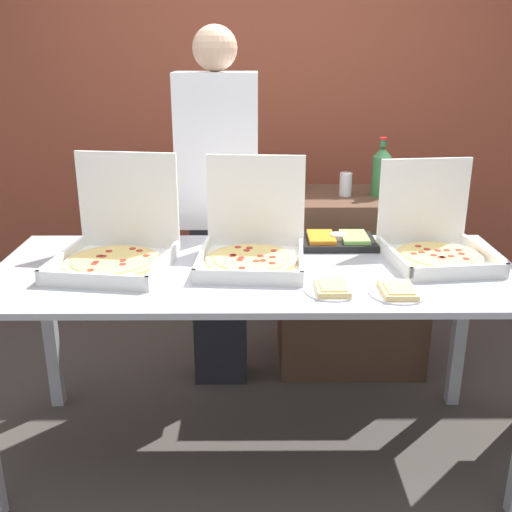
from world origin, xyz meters
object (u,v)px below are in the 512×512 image
object	(u,v)px
paper_plate_front_right	(332,288)
person_guest_cap	(218,208)
pizza_box_near_right	(435,243)
soda_bottle	(381,171)
pizza_box_far_left	(117,246)
veggie_tray	(338,241)
soda_can_silver	(346,184)
soda_can_colored	(298,180)
paper_plate_front_left	(398,291)
pizza_box_far_right	(252,245)

from	to	relation	value
paper_plate_front_right	person_guest_cap	size ratio (longest dim) A/B	0.11
pizza_box_near_right	person_guest_cap	bearing A→B (deg)	142.34
soda_bottle	pizza_box_far_left	bearing A→B (deg)	-147.62
pizza_box_near_right	pizza_box_far_left	distance (m)	1.32
paper_plate_front_right	person_guest_cap	bearing A→B (deg)	116.86
pizza_box_far_left	veggie_tray	world-z (taller)	pizza_box_far_left
paper_plate_front_right	soda_can_silver	size ratio (longest dim) A/B	1.65
pizza_box_near_right	soda_can_silver	world-z (taller)	pizza_box_near_right
veggie_tray	soda_can_colored	world-z (taller)	soda_can_colored
pizza_box_far_left	person_guest_cap	bearing A→B (deg)	66.51
paper_plate_front_right	paper_plate_front_left	bearing A→B (deg)	-6.81
paper_plate_front_right	person_guest_cap	distance (m)	1.03
paper_plate_front_left	soda_can_silver	xyz separation A→B (m)	(-0.03, 1.11, 0.15)
person_guest_cap	veggie_tray	bearing A→B (deg)	146.00
paper_plate_front_right	soda_bottle	xyz separation A→B (m)	(0.39, 1.08, 0.22)
pizza_box_far_right	paper_plate_front_left	world-z (taller)	pizza_box_far_right
soda_can_silver	person_guest_cap	bearing A→B (deg)	-166.21
veggie_tray	person_guest_cap	world-z (taller)	person_guest_cap
paper_plate_front_left	soda_can_colored	xyz separation A→B (m)	(-0.28, 1.23, 0.15)
pizza_box_far_right	pizza_box_far_left	xyz separation A→B (m)	(-0.56, -0.02, 0.00)
pizza_box_far_right	paper_plate_front_right	xyz separation A→B (m)	(0.29, -0.32, -0.06)
paper_plate_front_right	soda_can_colored	world-z (taller)	soda_can_colored
paper_plate_front_right	soda_can_colored	xyz separation A→B (m)	(-0.04, 1.20, 0.15)
pizza_box_far_left	person_guest_cap	distance (m)	0.73
soda_can_silver	soda_can_colored	world-z (taller)	same
pizza_box_far_right	pizza_box_near_right	bearing A→B (deg)	6.39
paper_plate_front_right	soda_bottle	bearing A→B (deg)	70.32
pizza_box_far_right	soda_bottle	xyz separation A→B (m)	(0.68, 0.76, 0.16)
pizza_box_near_right	pizza_box_far_left	bearing A→B (deg)	175.77
veggie_tray	person_guest_cap	xyz separation A→B (m)	(-0.56, 0.38, 0.06)
pizza_box_far_right	soda_can_colored	distance (m)	0.92
person_guest_cap	soda_can_silver	bearing A→B (deg)	-166.21
paper_plate_front_left	veggie_tray	bearing A→B (deg)	103.96
paper_plate_front_left	soda_can_silver	distance (m)	1.12
pizza_box_far_right	paper_plate_front_right	size ratio (longest dim) A/B	2.28
soda_can_silver	pizza_box_near_right	bearing A→B (deg)	-69.66
soda_can_colored	soda_can_silver	bearing A→B (deg)	-25.56
soda_bottle	soda_can_colored	size ratio (longest dim) A/B	2.48
pizza_box_near_right	paper_plate_front_right	xyz separation A→B (m)	(-0.47, -0.35, -0.06)
paper_plate_front_left	veggie_tray	xyz separation A→B (m)	(-0.14, 0.57, 0.01)
pizza_box_near_right	veggie_tray	size ratio (longest dim) A/B	1.38
soda_can_colored	pizza_box_far_left	bearing A→B (deg)	-131.76
soda_bottle	person_guest_cap	size ratio (longest dim) A/B	0.17
pizza_box_far_right	person_guest_cap	size ratio (longest dim) A/B	0.25
pizza_box_far_right	soda_bottle	distance (m)	1.04
paper_plate_front_left	soda_bottle	size ratio (longest dim) A/B	0.68
paper_plate_front_right	veggie_tray	distance (m)	0.55
pizza_box_near_right	soda_bottle	size ratio (longest dim) A/B	1.49
soda_bottle	person_guest_cap	world-z (taller)	person_guest_cap
pizza_box_far_right	soda_can_silver	xyz separation A→B (m)	(0.50, 0.77, 0.09)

